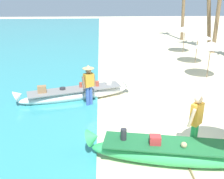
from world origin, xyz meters
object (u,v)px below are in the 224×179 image
(person_vendor_hatted, at_px, (89,83))
(boat_white_midground, at_px, (75,94))
(person_tourist_customer, at_px, (196,121))
(boat_green_foreground, at_px, (172,152))

(person_vendor_hatted, bearing_deg, boat_white_midground, 131.49)
(person_vendor_hatted, height_order, person_tourist_customer, person_tourist_customer)
(boat_green_foreground, xyz_separation_m, boat_white_midground, (-2.94, 4.32, -0.03))
(boat_white_midground, bearing_deg, person_tourist_customer, -46.69)
(boat_green_foreground, relative_size, person_vendor_hatted, 2.76)
(person_tourist_customer, bearing_deg, person_vendor_hatted, 133.69)
(boat_white_midground, xyz_separation_m, person_vendor_hatted, (0.61, -0.69, 0.71))
(boat_green_foreground, bearing_deg, person_tourist_customer, 33.04)
(boat_green_foreground, xyz_separation_m, person_vendor_hatted, (-2.33, 3.64, 0.67))
(boat_white_midground, relative_size, person_tourist_customer, 2.75)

